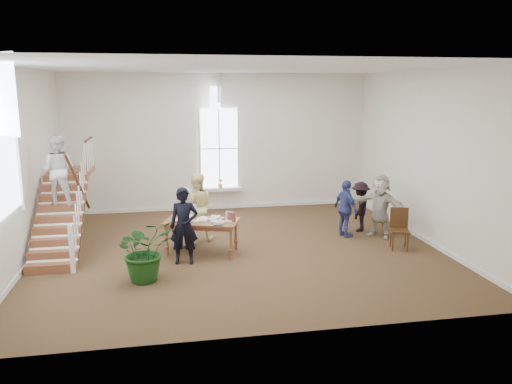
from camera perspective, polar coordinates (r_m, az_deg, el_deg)
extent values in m
plane|color=#462E1B|center=(12.75, -1.94, -6.58)|extent=(10.00, 10.00, 0.00)
plane|color=silver|center=(16.66, -4.26, 5.68)|extent=(10.00, 0.00, 10.00)
plane|color=silver|center=(7.88, 2.74, -1.24)|extent=(10.00, 0.00, 10.00)
plane|color=silver|center=(12.54, -25.27, 2.54)|extent=(0.00, 9.00, 9.00)
plane|color=silver|center=(13.86, 18.96, 3.82)|extent=(0.00, 9.00, 9.00)
plane|color=white|center=(12.11, -2.09, 14.06)|extent=(10.00, 10.00, 0.00)
cube|color=white|center=(16.72, -4.12, 0.33)|extent=(1.45, 0.28, 0.10)
plane|color=white|center=(16.62, -4.23, 4.98)|extent=(2.60, 0.00, 2.60)
plane|color=white|center=(16.51, -4.32, 10.50)|extent=(0.60, 0.60, 0.85)
plane|color=white|center=(11.05, -27.08, 3.10)|extent=(0.00, 2.40, 2.40)
cube|color=white|center=(17.01, -4.14, -1.68)|extent=(10.00, 0.04, 0.12)
imported|color=pink|center=(16.65, -4.12, 0.99)|extent=(0.17, 0.17, 0.30)
cube|color=brown|center=(12.13, -22.33, -7.99)|extent=(1.10, 0.30, 0.20)
cube|color=brown|center=(12.35, -22.13, -6.65)|extent=(1.10, 0.30, 0.20)
cube|color=brown|center=(12.57, -21.93, -5.36)|extent=(1.10, 0.30, 0.20)
cube|color=brown|center=(12.79, -21.74, -4.11)|extent=(1.10, 0.30, 0.20)
cube|color=brown|center=(13.03, -21.55, -2.91)|extent=(1.10, 0.30, 0.20)
cube|color=brown|center=(13.27, -21.37, -1.75)|extent=(1.10, 0.30, 0.20)
cube|color=brown|center=(13.51, -21.20, -0.63)|extent=(1.10, 0.30, 0.20)
cube|color=brown|center=(13.76, -21.04, 0.45)|extent=(1.10, 0.30, 0.20)
cube|color=brown|center=(14.02, -20.88, 1.49)|extent=(1.10, 0.30, 0.20)
cube|color=brown|center=(14.89, -20.28, 2.26)|extent=(1.10, 1.20, 0.12)
cube|color=white|center=(11.75, -20.31, -6.15)|extent=(0.10, 0.10, 1.10)
cylinder|color=#37220F|center=(12.76, -19.64, 0.85)|extent=(0.07, 2.74, 1.86)
imported|color=silver|center=(13.09, -21.69, 2.35)|extent=(0.94, 0.79, 1.72)
cube|color=brown|center=(12.33, -6.24, -3.37)|extent=(1.97, 1.40, 0.05)
cube|color=brown|center=(12.35, -6.23, -3.71)|extent=(1.82, 1.25, 0.10)
cylinder|color=brown|center=(12.34, -10.16, -5.52)|extent=(0.07, 0.07, 0.78)
cylinder|color=brown|center=(11.96, -2.90, -5.91)|extent=(0.07, 0.07, 0.78)
cylinder|color=brown|center=(12.97, -9.23, -4.62)|extent=(0.07, 0.07, 0.78)
cylinder|color=brown|center=(12.61, -2.32, -4.96)|extent=(0.07, 0.07, 0.78)
cube|color=silver|center=(12.27, -6.17, -3.19)|extent=(0.28, 0.31, 0.06)
cube|color=beige|center=(12.55, -4.68, -2.87)|extent=(0.29, 0.32, 0.03)
cube|color=tan|center=(12.14, -6.99, -3.39)|extent=(0.23, 0.21, 0.05)
cube|color=silver|center=(12.64, -7.95, -2.86)|extent=(0.26, 0.26, 0.02)
cube|color=#4C5972|center=(11.93, -4.34, -3.63)|extent=(0.25, 0.31, 0.04)
cube|color=maroon|center=(12.24, -8.82, -3.33)|extent=(0.18, 0.22, 0.05)
cube|color=white|center=(12.31, -8.35, -3.28)|extent=(0.22, 0.30, 0.02)
cube|color=#BFB299|center=(12.63, -7.62, -2.79)|extent=(0.27, 0.30, 0.06)
cube|color=silver|center=(12.32, -9.14, -3.23)|extent=(0.23, 0.24, 0.05)
cube|color=beige|center=(12.11, -4.73, -3.40)|extent=(0.22, 0.23, 0.04)
cube|color=tan|center=(12.03, -4.00, -3.49)|extent=(0.26, 0.32, 0.04)
cube|color=silver|center=(12.18, -8.12, -3.38)|extent=(0.33, 0.35, 0.05)
cube|color=#4C5972|center=(12.18, -7.55, -3.38)|extent=(0.29, 0.28, 0.04)
cube|color=maroon|center=(12.40, -3.36, -3.02)|extent=(0.25, 0.32, 0.04)
cube|color=white|center=(12.49, -6.12, -2.98)|extent=(0.24, 0.30, 0.03)
cube|color=#BFB299|center=(12.26, -4.99, -3.18)|extent=(0.24, 0.23, 0.05)
cube|color=silver|center=(12.58, -7.81, -2.90)|extent=(0.23, 0.25, 0.04)
cube|color=beige|center=(12.19, -3.12, -3.30)|extent=(0.19, 0.31, 0.03)
imported|color=black|center=(11.66, -8.23, -3.86)|extent=(0.71, 0.51, 1.80)
imported|color=beige|center=(12.90, -7.98, -2.87)|extent=(0.78, 0.52, 1.56)
imported|color=#F8EA9B|center=(13.37, -6.81, -1.74)|extent=(0.91, 0.72, 1.82)
imported|color=#374184|center=(13.85, 10.22, -1.88)|extent=(0.63, 1.00, 1.58)
imported|color=black|center=(14.49, 11.82, -1.65)|extent=(0.94, 1.06, 1.42)
imported|color=beige|center=(13.99, 13.98, -1.57)|extent=(1.39, 1.59, 1.74)
imported|color=#153C13|center=(10.86, -12.59, -6.49)|extent=(1.52, 1.44, 1.33)
cube|color=#37220F|center=(13.14, 16.10, -4.29)|extent=(0.57, 0.57, 0.05)
cube|color=#37220F|center=(13.26, 16.04, -2.84)|extent=(0.44, 0.18, 0.54)
cylinder|color=#37220F|center=(13.01, 15.36, -5.55)|extent=(0.04, 0.04, 0.47)
cylinder|color=#37220F|center=(13.07, 16.95, -5.57)|extent=(0.04, 0.04, 0.47)
cylinder|color=#37220F|center=(13.35, 15.14, -5.08)|extent=(0.04, 0.04, 0.47)
cylinder|color=#37220F|center=(13.41, 16.69, -5.10)|extent=(0.04, 0.04, 0.47)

